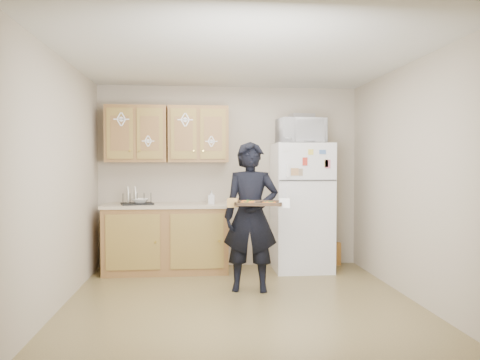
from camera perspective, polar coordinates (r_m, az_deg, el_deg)
The scene contains 22 objects.
floor at distance 4.96m, azimuth 0.14°, elevation -14.76°, with size 3.60×3.60×0.00m, color brown.
ceiling at distance 4.87m, azimuth 0.14°, elevation 14.67°, with size 3.60×3.60×0.00m, color silver.
wall_back at distance 6.55m, azimuth -1.33°, elevation 0.41°, with size 3.60×0.04×2.50m, color #B3A691.
wall_front at distance 2.97m, azimuth 3.39°, elevation -1.50°, with size 3.60×0.04×2.50m, color #B3A691.
wall_left at distance 4.93m, azimuth -21.19°, elevation -0.24°, with size 0.04×3.60×2.50m, color #B3A691.
wall_right at distance 5.24m, azimuth 20.14°, elevation -0.10°, with size 0.04×3.60×2.50m, color #B3A691.
refrigerator at distance 6.34m, azimuth 7.51°, elevation -3.27°, with size 0.75×0.70×1.70m, color white.
base_cabinet at distance 6.31m, azimuth -8.91°, elevation -7.16°, with size 1.60×0.60×0.86m, color brown.
countertop at distance 6.25m, azimuth -8.93°, elevation -3.08°, with size 1.64×0.64×0.04m, color beige.
upper_cab_left at distance 6.41m, azimuth -12.49°, elevation 5.48°, with size 0.80×0.33×0.75m, color brown.
upper_cab_right at distance 6.36m, azimuth -5.10°, elevation 5.54°, with size 0.80×0.33×0.75m, color brown.
cereal_box at distance 6.80m, azimuth 11.32°, elevation -8.81°, with size 0.20×0.07×0.32m, color gold.
person at distance 5.26m, azimuth 1.33°, elevation -4.47°, with size 0.61×0.40×1.68m, color black.
baking_tray at distance 4.96m, azimuth 2.26°, elevation -2.92°, with size 0.49×0.36×0.04m, color black.
pizza_front_left at distance 4.88m, azimuth 0.90°, elevation -2.79°, with size 0.16×0.16×0.02m, color orange.
pizza_front_right at distance 4.88m, azimuth 3.58°, elevation -2.80°, with size 0.16×0.16×0.02m, color orange.
pizza_back_left at distance 5.04m, azimuth 1.00°, elevation -2.63°, with size 0.16×0.16×0.02m, color orange.
microwave at distance 6.28m, azimuth 7.42°, elevation 5.94°, with size 0.60×0.40×0.33m, color white.
foil_pan at distance 6.33m, azimuth 7.52°, elevation 7.70°, with size 0.30×0.21×0.06m, color #B1B1B8.
dish_rack at distance 6.24m, azimuth -12.44°, elevation -2.19°, with size 0.40×0.30×0.16m, color black.
bowl at distance 6.24m, azimuth -12.05°, elevation -2.49°, with size 0.23×0.23×0.06m, color white.
soap_bottle at distance 6.16m, azimuth -3.49°, elevation -2.11°, with size 0.08×0.08×0.18m, color white.
Camera 1 is at (-0.44, -4.73, 1.43)m, focal length 35.00 mm.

